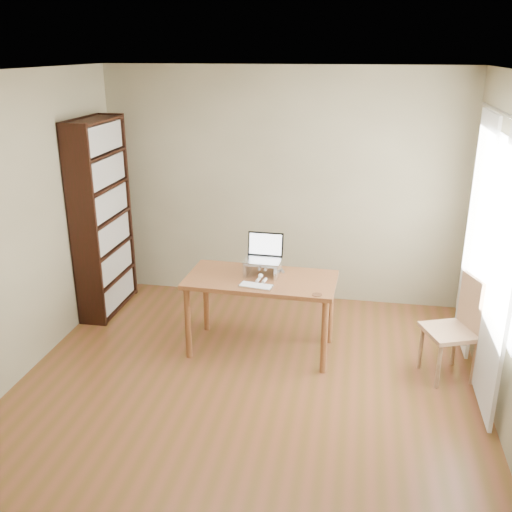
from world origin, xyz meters
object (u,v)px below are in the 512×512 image
Objects in this scene: bookshelf at (102,218)px; chair at (459,326)px; laptop at (264,253)px; keyboard at (256,286)px; cat at (267,268)px; desk at (261,288)px.

bookshelf reaches higher than chair.
keyboard is at bearing -89.10° from laptop.
cat is (0.04, -0.03, -0.13)m from laptop.
desk is at bearing 96.85° from keyboard.
laptop is at bearing 149.65° from cat.
laptop is at bearing 97.45° from keyboard.
keyboard is 0.67× the size of cat.
laptop is 1.09× the size of keyboard.
keyboard is at bearing -90.59° from cat.
bookshelf is 6.05× the size of laptop.
laptop is (1.83, -0.49, -0.11)m from bookshelf.
chair is (3.61, -0.80, -0.55)m from bookshelf.
desk is 0.20m from cat.
desk is (1.83, -0.63, -0.40)m from bookshelf.
bookshelf reaches higher than desk.
keyboard is 0.34m from cat.
desk is at bearing -102.07° from cat.
laptop is 0.40m from keyboard.
bookshelf is 1.98m from desk.
bookshelf is 1.90m from laptop.
keyboard is 0.35× the size of chair.
chair reaches higher than cat.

